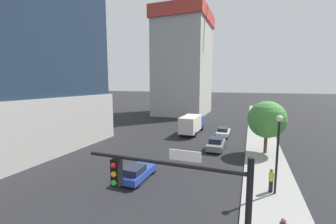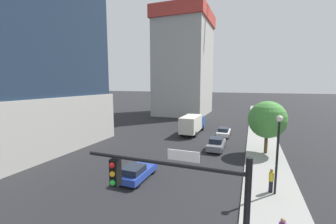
# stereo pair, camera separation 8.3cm
# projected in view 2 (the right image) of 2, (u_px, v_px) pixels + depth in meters

# --- Properties ---
(sidewalk) EXTENTS (4.02, 120.00, 0.15)m
(sidewalk) POSITION_uv_depth(u_px,v_px,m) (266.00, 164.00, 21.75)
(sidewalk) COLOR gray
(sidewalk) RESTS_ON ground
(construction_building) EXTENTS (22.30, 16.58, 32.99)m
(construction_building) POSITION_uv_depth(u_px,v_px,m) (184.00, 59.00, 57.04)
(construction_building) COLOR #B2AFA8
(construction_building) RESTS_ON ground
(traffic_light_pole) EXTENTS (6.01, 0.48, 5.66)m
(traffic_light_pole) POSITION_uv_depth(u_px,v_px,m) (180.00, 199.00, 7.53)
(traffic_light_pole) COLOR black
(traffic_light_pole) RESTS_ON sidewalk
(street_lamp) EXTENTS (0.44, 0.44, 5.69)m
(street_lamp) POSITION_uv_depth(u_px,v_px,m) (278.00, 143.00, 15.30)
(street_lamp) COLOR black
(street_lamp) RESTS_ON sidewalk
(street_tree) EXTENTS (4.16, 4.16, 5.94)m
(street_tree) POSITION_uv_depth(u_px,v_px,m) (267.00, 120.00, 24.56)
(street_tree) COLOR brown
(street_tree) RESTS_ON sidewalk
(car_blue) EXTENTS (1.84, 4.18, 1.32)m
(car_blue) POSITION_uv_depth(u_px,v_px,m) (137.00, 172.00, 18.42)
(car_blue) COLOR #233D9E
(car_blue) RESTS_ON ground
(car_gray) EXTENTS (1.77, 4.47, 1.48)m
(car_gray) POSITION_uv_depth(u_px,v_px,m) (216.00, 144.00, 26.78)
(car_gray) COLOR slate
(car_gray) RESTS_ON ground
(car_white) EXTENTS (1.74, 4.17, 1.37)m
(car_white) POSITION_uv_depth(u_px,v_px,m) (224.00, 132.00, 33.42)
(car_white) COLOR silver
(car_white) RESTS_ON ground
(box_truck) EXTENTS (2.36, 7.78, 2.96)m
(box_truck) POSITION_uv_depth(u_px,v_px,m) (192.00, 123.00, 35.19)
(box_truck) COLOR #1E4799
(box_truck) RESTS_ON ground
(pedestrian_yellow_shirt) EXTENTS (0.34, 0.34, 1.76)m
(pedestrian_yellow_shirt) POSITION_uv_depth(u_px,v_px,m) (271.00, 180.00, 15.90)
(pedestrian_yellow_shirt) COLOR black
(pedestrian_yellow_shirt) RESTS_ON sidewalk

